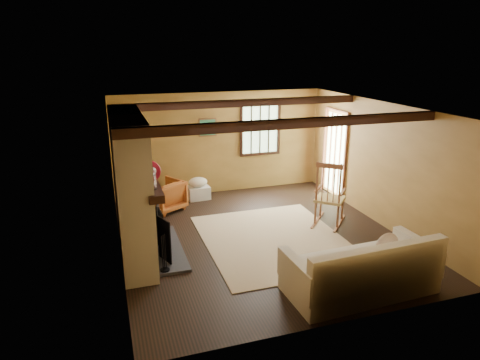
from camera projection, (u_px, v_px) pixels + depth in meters
name	position (u px, v px, depth m)	size (l,w,h in m)	color
ground	(260.00, 237.00, 7.98)	(5.50, 5.50, 0.00)	black
room_envelope	(267.00, 148.00, 7.78)	(5.02, 5.52, 2.44)	#A47B3A
fireplace	(133.00, 193.00, 6.99)	(1.02, 2.30, 2.40)	#AB4F42
rug	(274.00, 240.00, 7.85)	(2.50, 3.00, 0.01)	#CCAD88
rocking_chair	(329.00, 198.00, 8.41)	(0.99, 1.03, 1.30)	tan
sofa	(363.00, 273.00, 6.10)	(2.21, 1.06, 0.88)	white
firewood_pile	(136.00, 198.00, 9.63)	(0.72, 0.13, 0.26)	#553124
laundry_basket	(198.00, 193.00, 9.91)	(0.50, 0.38, 0.30)	silver
basket_pillow	(198.00, 182.00, 9.84)	(0.43, 0.35, 0.22)	white
armchair	(165.00, 195.00, 9.19)	(0.70, 0.72, 0.66)	#BF6026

